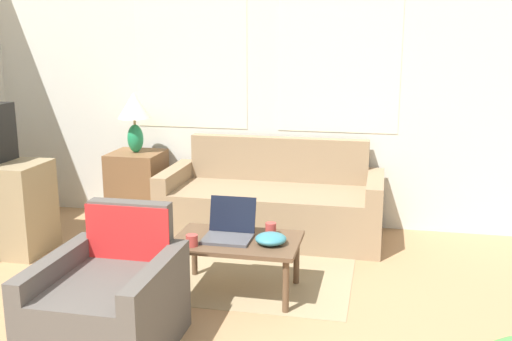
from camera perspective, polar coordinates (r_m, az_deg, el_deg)
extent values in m
cube|color=silver|center=(5.65, 1.54, 7.94)|extent=(6.60, 0.05, 2.60)
cube|color=white|center=(5.81, -6.25, 10.48)|extent=(1.10, 0.01, 1.30)
cube|color=white|center=(5.53, 7.90, 10.31)|extent=(1.10, 0.01, 1.30)
cube|color=#9E8966|center=(4.87, -0.09, -8.58)|extent=(1.58, 1.81, 0.01)
cube|color=#937A5B|center=(5.36, 1.45, -4.10)|extent=(1.66, 0.82, 0.44)
cube|color=#937A5B|center=(5.64, 2.13, -1.09)|extent=(1.66, 0.12, 0.85)
cube|color=#937A5B|center=(5.57, -7.71, -2.76)|extent=(0.14, 0.82, 0.59)
cube|color=#937A5B|center=(5.25, 11.19, -3.85)|extent=(0.14, 0.82, 0.59)
cube|color=#514C47|center=(3.61, -13.95, -13.30)|extent=(0.51, 0.83, 0.44)
cube|color=#514C47|center=(3.84, -11.69, -8.63)|extent=(0.51, 0.10, 0.80)
cube|color=#514C47|center=(3.72, -18.35, -11.74)|extent=(0.10, 0.83, 0.56)
cube|color=#514C47|center=(3.46, -9.30, -13.11)|extent=(0.10, 0.83, 0.56)
cube|color=red|center=(3.76, -12.09, -7.57)|extent=(0.54, 0.01, 0.57)
cube|color=brown|center=(5.85, -11.21, -1.61)|extent=(0.48, 0.48, 0.69)
ellipsoid|color=#1E8451|center=(5.75, -11.41, 3.01)|extent=(0.15, 0.15, 0.27)
cylinder|color=tan|center=(5.73, -11.49, 4.62)|extent=(0.02, 0.02, 0.06)
cone|color=white|center=(5.71, -11.55, 6.10)|extent=(0.30, 0.30, 0.24)
cube|color=brown|center=(4.19, -1.87, -6.75)|extent=(0.88, 0.58, 0.03)
cylinder|color=brown|center=(4.16, -7.95, -9.96)|extent=(0.04, 0.04, 0.37)
cylinder|color=brown|center=(3.97, 2.85, -10.97)|extent=(0.04, 0.04, 0.37)
cylinder|color=brown|center=(4.57, -5.89, -7.72)|extent=(0.04, 0.04, 0.37)
cylinder|color=brown|center=(4.41, 3.87, -8.50)|extent=(0.04, 0.04, 0.37)
cube|color=#47474C|center=(4.16, -2.76, -6.54)|extent=(0.33, 0.25, 0.02)
cube|color=black|center=(4.27, -2.23, -4.17)|extent=(0.33, 0.08, 0.25)
cylinder|color=#B23D38|center=(4.07, -6.13, -6.64)|extent=(0.08, 0.08, 0.08)
cylinder|color=#B23D38|center=(4.26, 1.41, -5.57)|extent=(0.08, 0.08, 0.09)
ellipsoid|color=teal|center=(4.08, 1.42, -6.52)|extent=(0.21, 0.21, 0.08)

